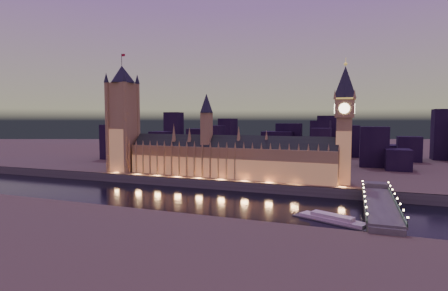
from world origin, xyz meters
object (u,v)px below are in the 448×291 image
(elizabeth_tower, at_px, (344,115))
(westminster_bridge, at_px, (379,207))
(palace_of_westminster, at_px, (225,157))
(river_boat, at_px, (332,219))
(victoria_tower, at_px, (123,113))

(elizabeth_tower, bearing_deg, westminster_bridge, -70.07)
(palace_of_westminster, distance_m, elizabeth_tower, 111.31)
(westminster_bridge, bearing_deg, elizabeth_tower, 109.93)
(westminster_bridge, xyz_separation_m, river_boat, (-26.89, -22.88, -4.43))
(victoria_tower, height_order, river_boat, victoria_tower)
(palace_of_westminster, xyz_separation_m, westminster_bridge, (127.86, -65.20, -20.38))
(palace_of_westminster, height_order, westminster_bridge, palace_of_westminster)
(elizabeth_tower, xyz_separation_m, westminster_bridge, (23.70, -65.37, -59.62))
(palace_of_westminster, bearing_deg, river_boat, -41.10)
(victoria_tower, bearing_deg, westminster_bridge, -15.13)
(victoria_tower, relative_size, river_boat, 2.47)
(palace_of_westminster, xyz_separation_m, victoria_tower, (-113.83, 0.17, 41.75))
(river_boat, bearing_deg, palace_of_westminster, 138.90)
(palace_of_westminster, bearing_deg, westminster_bridge, -27.02)
(palace_of_westminster, bearing_deg, victoria_tower, 179.91)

